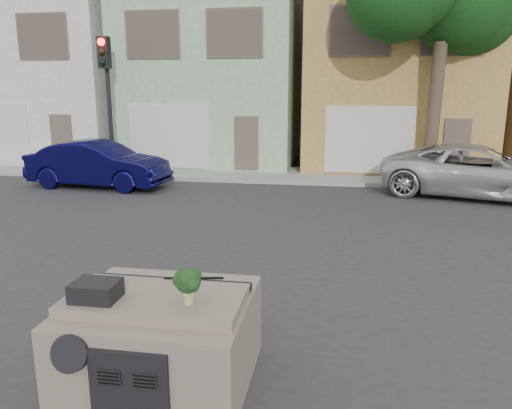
% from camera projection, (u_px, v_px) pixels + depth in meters
% --- Properties ---
extents(ground_plane, '(120.00, 120.00, 0.00)m').
position_uv_depth(ground_plane, '(223.00, 282.00, 8.69)').
color(ground_plane, '#303033').
rests_on(ground_plane, ground).
extents(sidewalk, '(40.00, 3.00, 0.15)m').
position_uv_depth(sidewalk, '(287.00, 175.00, 18.75)').
color(sidewalk, gray).
rests_on(sidewalk, ground).
extents(townhouse_white, '(7.20, 8.20, 7.55)m').
position_uv_depth(townhouse_white, '(65.00, 77.00, 23.50)').
color(townhouse_white, silver).
rests_on(townhouse_white, ground).
extents(townhouse_mint, '(7.20, 8.20, 7.55)m').
position_uv_depth(townhouse_mint, '(220.00, 76.00, 22.30)').
color(townhouse_mint, '#9ABE97').
rests_on(townhouse_mint, ground).
extents(townhouse_tan, '(7.20, 8.20, 7.55)m').
position_uv_depth(townhouse_tan, '(392.00, 75.00, 21.09)').
color(townhouse_tan, '#B78D49').
rests_on(townhouse_tan, ground).
extents(navy_sedan, '(4.84, 2.03, 1.56)m').
position_uv_depth(navy_sedan, '(100.00, 187.00, 16.91)').
color(navy_sedan, '#080736').
rests_on(navy_sedan, ground).
extents(silver_pickup, '(6.22, 4.10, 1.59)m').
position_uv_depth(silver_pickup, '(476.00, 197.00, 15.45)').
color(silver_pickup, silver).
rests_on(silver_pickup, ground).
extents(traffic_signal, '(0.40, 0.40, 5.10)m').
position_uv_depth(traffic_signal, '(108.00, 108.00, 18.27)').
color(traffic_signal, black).
rests_on(traffic_signal, ground).
extents(tree_near, '(4.40, 4.00, 8.50)m').
position_uv_depth(tree_near, '(438.00, 57.00, 16.31)').
color(tree_near, '#133F13').
rests_on(tree_near, ground).
extents(car_dashboard, '(2.00, 1.80, 1.12)m').
position_uv_depth(car_dashboard, '(162.00, 336.00, 5.69)').
color(car_dashboard, '#796C5E').
rests_on(car_dashboard, ground).
extents(instrument_hump, '(0.48, 0.38, 0.20)m').
position_uv_depth(instrument_hump, '(96.00, 291.00, 5.29)').
color(instrument_hump, black).
rests_on(instrument_hump, car_dashboard).
extents(wiper_arm, '(0.69, 0.15, 0.02)m').
position_uv_depth(wiper_arm, '(194.00, 278.00, 5.87)').
color(wiper_arm, black).
rests_on(wiper_arm, car_dashboard).
extents(broccoli, '(0.46, 0.46, 0.40)m').
position_uv_depth(broccoli, '(188.00, 286.00, 5.17)').
color(broccoli, black).
rests_on(broccoli, car_dashboard).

